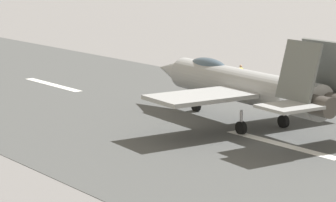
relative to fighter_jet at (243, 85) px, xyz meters
name	(u,v)px	position (x,y,z in m)	size (l,w,h in m)	color
ground_plane	(290,147)	(-5.63, 1.76, -2.48)	(400.00, 400.00, 0.00)	slate
runway_strip	(291,147)	(-5.64, 1.76, -2.47)	(240.00, 26.00, 0.02)	#464848
fighter_jet	(243,85)	(0.00, 0.00, 0.00)	(17.85, 13.83, 5.68)	#959797
crew_person	(241,75)	(10.59, -9.87, -1.64)	(0.66, 0.42, 1.67)	#1E2338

